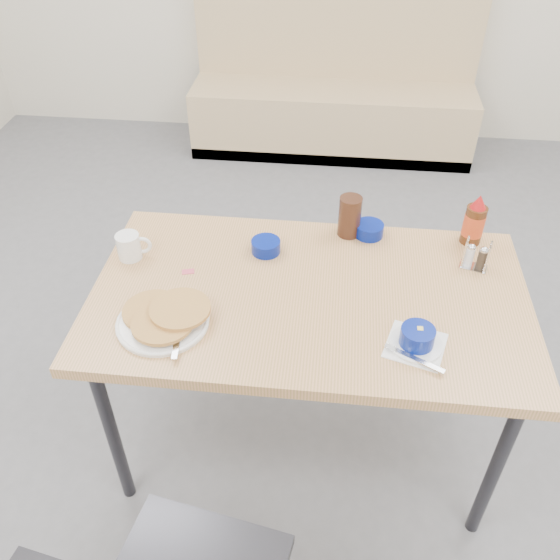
# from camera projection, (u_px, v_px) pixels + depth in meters

# --- Properties ---
(ground) EXTENTS (6.00, 6.00, 0.00)m
(ground) POSITION_uv_depth(u_px,v_px,m) (298.00, 491.00, 2.19)
(ground) COLOR slate
(ground) RESTS_ON ground
(booth_bench) EXTENTS (1.90, 0.56, 1.22)m
(booth_bench) POSITION_uv_depth(u_px,v_px,m) (333.00, 97.00, 4.09)
(booth_bench) COLOR tan
(booth_bench) RESTS_ON ground
(dining_table) EXTENTS (1.40, 0.80, 0.76)m
(dining_table) POSITION_uv_depth(u_px,v_px,m) (309.00, 307.00, 1.94)
(dining_table) COLOR tan
(dining_table) RESTS_ON ground
(pancake_plate) EXTENTS (0.28, 0.29, 0.05)m
(pancake_plate) POSITION_uv_depth(u_px,v_px,m) (164.00, 318.00, 1.78)
(pancake_plate) COLOR white
(pancake_plate) RESTS_ON dining_table
(coffee_mug) EXTENTS (0.12, 0.08, 0.09)m
(coffee_mug) POSITION_uv_depth(u_px,v_px,m) (130.00, 246.00, 2.01)
(coffee_mug) COLOR white
(coffee_mug) RESTS_ON dining_table
(grits_setting) EXTENTS (0.20, 0.21, 0.07)m
(grits_setting) POSITION_uv_depth(u_px,v_px,m) (417.00, 339.00, 1.70)
(grits_setting) COLOR white
(grits_setting) RESTS_ON dining_table
(creamer_bowl) EXTENTS (0.10, 0.10, 0.05)m
(creamer_bowl) POSITION_uv_depth(u_px,v_px,m) (266.00, 246.00, 2.05)
(creamer_bowl) COLOR navy
(creamer_bowl) RESTS_ON dining_table
(butter_bowl) EXTENTS (0.10, 0.10, 0.05)m
(butter_bowl) POSITION_uv_depth(u_px,v_px,m) (369.00, 230.00, 2.12)
(butter_bowl) COLOR navy
(butter_bowl) RESTS_ON dining_table
(amber_tumbler) EXTENTS (0.11, 0.11, 0.15)m
(amber_tumbler) POSITION_uv_depth(u_px,v_px,m) (350.00, 216.00, 2.10)
(amber_tumbler) COLOR #341B10
(amber_tumbler) RESTS_ON dining_table
(condiment_caddy) EXTENTS (0.10, 0.07, 0.11)m
(condiment_caddy) POSITION_uv_depth(u_px,v_px,m) (475.00, 258.00, 1.97)
(condiment_caddy) COLOR silver
(condiment_caddy) RESTS_ON dining_table
(syrup_bottle) EXTENTS (0.07, 0.07, 0.19)m
(syrup_bottle) POSITION_uv_depth(u_px,v_px,m) (474.00, 222.00, 2.06)
(syrup_bottle) COLOR #47230F
(syrup_bottle) RESTS_ON dining_table
(sugar_wrapper) EXTENTS (0.05, 0.04, 0.00)m
(sugar_wrapper) POSITION_uv_depth(u_px,v_px,m) (188.00, 272.00, 1.98)
(sugar_wrapper) COLOR #CF455A
(sugar_wrapper) RESTS_ON dining_table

